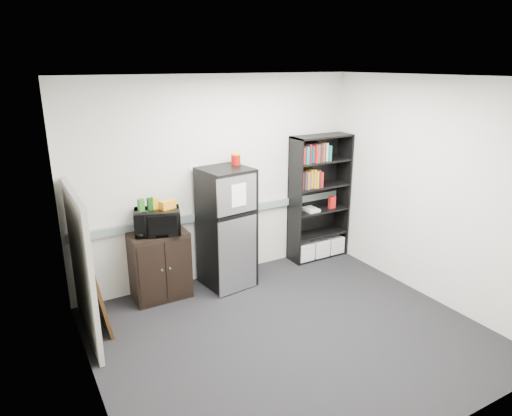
# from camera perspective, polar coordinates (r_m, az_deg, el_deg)

# --- Properties ---
(floor) EXTENTS (4.00, 4.00, 0.00)m
(floor) POSITION_cam_1_polar(r_m,az_deg,el_deg) (5.18, 4.25, -15.44)
(floor) COLOR black
(floor) RESTS_ON ground
(wall_back) EXTENTS (4.00, 0.02, 2.70)m
(wall_back) POSITION_cam_1_polar(r_m,az_deg,el_deg) (6.05, -4.67, 3.52)
(wall_back) COLOR silver
(wall_back) RESTS_ON floor
(wall_right) EXTENTS (0.02, 3.50, 2.70)m
(wall_right) POSITION_cam_1_polar(r_m,az_deg,el_deg) (5.90, 20.98, 2.01)
(wall_right) COLOR silver
(wall_right) RESTS_ON floor
(wall_left) EXTENTS (0.02, 3.50, 2.70)m
(wall_left) POSITION_cam_1_polar(r_m,az_deg,el_deg) (3.90, -20.69, -5.78)
(wall_left) COLOR silver
(wall_left) RESTS_ON floor
(ceiling) EXTENTS (4.00, 3.50, 0.02)m
(ceiling) POSITION_cam_1_polar(r_m,az_deg,el_deg) (4.34, 5.09, 15.96)
(ceiling) COLOR white
(ceiling) RESTS_ON wall_back
(electrical_raceway) EXTENTS (3.92, 0.05, 0.10)m
(electrical_raceway) POSITION_cam_1_polar(r_m,az_deg,el_deg) (6.15, -4.45, -0.61)
(electrical_raceway) COLOR gray
(electrical_raceway) RESTS_ON wall_back
(wall_note) EXTENTS (0.14, 0.00, 0.10)m
(wall_note) POSITION_cam_1_polar(r_m,az_deg,el_deg) (5.86, -7.81, 4.97)
(wall_note) COLOR white
(wall_note) RESTS_ON wall_back
(bookshelf) EXTENTS (0.90, 0.34, 1.85)m
(bookshelf) POSITION_cam_1_polar(r_m,az_deg,el_deg) (6.78, 7.88, 1.15)
(bookshelf) COLOR black
(bookshelf) RESTS_ON floor
(cubicle_partition) EXTENTS (0.06, 1.30, 1.62)m
(cubicle_partition) POSITION_cam_1_polar(r_m,az_deg,el_deg) (5.11, -20.98, -6.79)
(cubicle_partition) COLOR gray
(cubicle_partition) RESTS_ON floor
(cabinet) EXTENTS (0.69, 0.46, 0.86)m
(cabinet) POSITION_cam_1_polar(r_m,az_deg,el_deg) (5.82, -11.90, -7.02)
(cabinet) COLOR black
(cabinet) RESTS_ON floor
(microwave) EXTENTS (0.62, 0.50, 0.30)m
(microwave) POSITION_cam_1_polar(r_m,az_deg,el_deg) (5.59, -12.23, -1.68)
(microwave) COLOR black
(microwave) RESTS_ON cabinet
(snack_box_a) EXTENTS (0.08, 0.07, 0.15)m
(snack_box_a) POSITION_cam_1_polar(r_m,az_deg,el_deg) (5.51, -14.18, 0.34)
(snack_box_a) COLOR #225C1A
(snack_box_a) RESTS_ON microwave
(snack_box_b) EXTENTS (0.07, 0.06, 0.15)m
(snack_box_b) POSITION_cam_1_polar(r_m,az_deg,el_deg) (5.54, -13.08, 0.51)
(snack_box_b) COLOR #0C360C
(snack_box_b) RESTS_ON microwave
(snack_box_c) EXTENTS (0.07, 0.06, 0.14)m
(snack_box_c) POSITION_cam_1_polar(r_m,az_deg,el_deg) (5.55, -12.46, 0.55)
(snack_box_c) COLOR orange
(snack_box_c) RESTS_ON microwave
(snack_bag) EXTENTS (0.20, 0.14, 0.10)m
(snack_bag) POSITION_cam_1_polar(r_m,az_deg,el_deg) (5.55, -10.99, 0.43)
(snack_bag) COLOR orange
(snack_bag) RESTS_ON microwave
(refrigerator) EXTENTS (0.66, 0.69, 1.58)m
(refrigerator) POSITION_cam_1_polar(r_m,az_deg,el_deg) (5.91, -3.66, -2.52)
(refrigerator) COLOR black
(refrigerator) RESTS_ON floor
(coffee_can) EXTENTS (0.12, 0.12, 0.17)m
(coffee_can) POSITION_cam_1_polar(r_m,az_deg,el_deg) (5.87, -2.55, 6.24)
(coffee_can) COLOR #9B0C07
(coffee_can) RESTS_ON refrigerator
(framed_poster) EXTENTS (0.16, 0.64, 0.81)m
(framed_poster) POSITION_cam_1_polar(r_m,az_deg,el_deg) (5.36, -19.23, -10.16)
(framed_poster) COLOR black
(framed_poster) RESTS_ON floor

